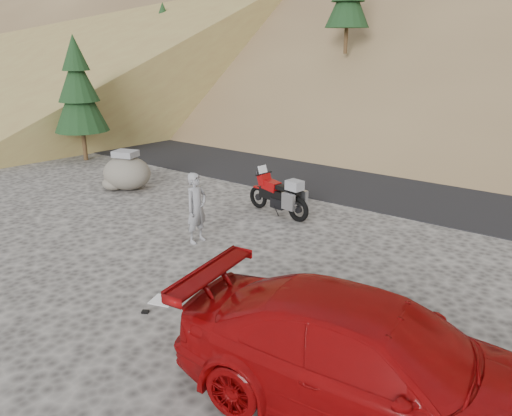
# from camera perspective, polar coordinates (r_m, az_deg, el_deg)

# --- Properties ---
(ground) EXTENTS (140.00, 140.00, 0.00)m
(ground) POSITION_cam_1_polar(r_m,az_deg,el_deg) (11.52, -5.22, -6.18)
(ground) COLOR #3E3C3A
(ground) RESTS_ON ground
(road) EXTENTS (120.00, 7.00, 0.05)m
(road) POSITION_cam_1_polar(r_m,az_deg,el_deg) (18.78, 13.35, 3.31)
(road) COLOR black
(road) RESTS_ON ground
(conifer_verge) EXTENTS (2.20, 2.20, 5.04)m
(conifer_verge) POSITION_cam_1_polar(r_m,az_deg,el_deg) (21.88, -19.65, 12.60)
(conifer_verge) COLOR #3D2816
(conifer_verge) RESTS_ON ground
(motorcycle) EXTENTS (2.28, 0.88, 1.37)m
(motorcycle) POSITION_cam_1_polar(r_m,az_deg,el_deg) (14.29, 2.82, 1.39)
(motorcycle) COLOR black
(motorcycle) RESTS_ON ground
(man) EXTENTS (0.43, 0.65, 1.78)m
(man) POSITION_cam_1_polar(r_m,az_deg,el_deg) (12.69, -6.65, -3.81)
(man) COLOR gray
(man) RESTS_ON ground
(red_car) EXTENTS (5.79, 2.92, 1.61)m
(red_car) POSITION_cam_1_polar(r_m,az_deg,el_deg) (7.55, 12.82, -21.74)
(red_car) COLOR maroon
(red_car) RESTS_ON ground
(boulder) EXTENTS (1.83, 1.60, 1.30)m
(boulder) POSITION_cam_1_polar(r_m,az_deg,el_deg) (17.39, -14.53, 3.94)
(boulder) COLOR #59544C
(boulder) RESTS_ON ground
(small_rock) EXTENTS (0.97, 0.92, 0.47)m
(small_rock) POSITION_cam_1_polar(r_m,az_deg,el_deg) (17.48, -15.98, 2.74)
(small_rock) COLOR #59544C
(small_rock) RESTS_ON ground
(gear_white_cloth) EXTENTS (0.56, 0.52, 0.02)m
(gear_white_cloth) POSITION_cam_1_polar(r_m,az_deg,el_deg) (10.06, -10.57, -10.33)
(gear_white_cloth) COLOR white
(gear_white_cloth) RESTS_ON ground
(gear_blue_mat) EXTENTS (0.54, 0.35, 0.20)m
(gear_blue_mat) POSITION_cam_1_polar(r_m,az_deg,el_deg) (9.77, -1.63, -10.29)
(gear_blue_mat) COLOR #193796
(gear_blue_mat) RESTS_ON ground
(gear_bottle) EXTENTS (0.10, 0.10, 0.25)m
(gear_bottle) POSITION_cam_1_polar(r_m,az_deg,el_deg) (8.89, -0.78, -13.33)
(gear_bottle) COLOR #193796
(gear_bottle) RESTS_ON ground
(gear_funnel) EXTENTS (0.16, 0.16, 0.16)m
(gear_funnel) POSITION_cam_1_polar(r_m,az_deg,el_deg) (8.80, 7.79, -14.23)
(gear_funnel) COLOR #B60C1C
(gear_funnel) RESTS_ON ground
(gear_glove_b) EXTENTS (0.16, 0.15, 0.04)m
(gear_glove_b) POSITION_cam_1_polar(r_m,az_deg,el_deg) (9.72, -12.54, -11.50)
(gear_glove_b) COLOR black
(gear_glove_b) RESTS_ON ground
(gear_blue_cloth) EXTENTS (0.31, 0.25, 0.01)m
(gear_blue_cloth) POSITION_cam_1_polar(r_m,az_deg,el_deg) (9.44, -5.35, -12.16)
(gear_blue_cloth) COLOR #8EBBDB
(gear_blue_cloth) RESTS_ON ground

